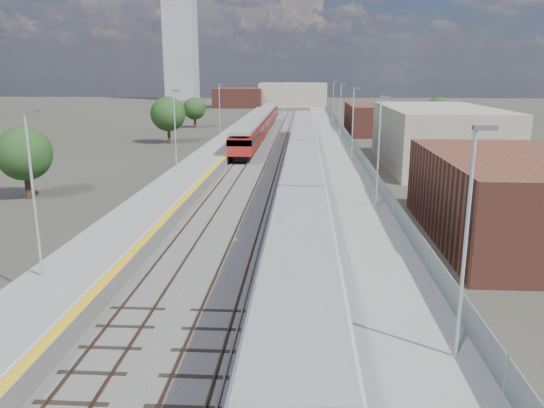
{
  "coord_description": "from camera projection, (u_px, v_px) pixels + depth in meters",
  "views": [
    {
      "loc": [
        1.59,
        -13.88,
        9.98
      ],
      "look_at": [
        -0.32,
        17.42,
        2.2
      ],
      "focal_mm": 35.0,
      "sensor_mm": 36.0,
      "label": 1
    }
  ],
  "objects": [
    {
      "name": "green_train",
      "position": [
        303.0,
        158.0,
        49.29
      ],
      "size": [
        2.92,
        81.38,
        3.22
      ],
      "color": "black",
      "rests_on": "ground"
    },
    {
      "name": "red_train",
      "position": [
        261.0,
        123.0,
        85.47
      ],
      "size": [
        2.82,
        57.15,
        3.56
      ],
      "color": "black",
      "rests_on": "ground"
    },
    {
      "name": "ground",
      "position": [
        291.0,
        157.0,
        64.38
      ],
      "size": [
        320.0,
        320.0,
        0.0
      ],
      "primitive_type": "plane",
      "color": "#47443A",
      "rests_on": "ground"
    },
    {
      "name": "buildings",
      "position": [
        235.0,
        70.0,
        148.7
      ],
      "size": [
        72.0,
        185.5,
        40.0
      ],
      "color": "brown",
      "rests_on": "ground"
    },
    {
      "name": "tree_b",
      "position": [
        168.0,
        114.0,
        75.89
      ],
      "size": [
        4.97,
        4.97,
        6.73
      ],
      "color": "#382619",
      "rests_on": "ground"
    },
    {
      "name": "platform_right",
      "position": [
        334.0,
        150.0,
        66.35
      ],
      "size": [
        4.7,
        155.0,
        8.52
      ],
      "color": "slate",
      "rests_on": "ground"
    },
    {
      "name": "tree_a",
      "position": [
        24.0,
        154.0,
        42.27
      ],
      "size": [
        4.34,
        4.34,
        5.89
      ],
      "color": "#382619",
      "rests_on": "ground"
    },
    {
      "name": "tree_d",
      "position": [
        439.0,
        112.0,
        83.09
      ],
      "size": [
        4.67,
        4.67,
        6.33
      ],
      "color": "#382619",
      "rests_on": "ground"
    },
    {
      "name": "ballast_bed",
      "position": [
        274.0,
        154.0,
        66.93
      ],
      "size": [
        10.5,
        155.0,
        0.06
      ],
      "primitive_type": "cube",
      "color": "#565451",
      "rests_on": "ground"
    },
    {
      "name": "platform_left",
      "position": [
        220.0,
        149.0,
        67.2
      ],
      "size": [
        4.3,
        155.0,
        8.52
      ],
      "color": "slate",
      "rests_on": "ground"
    },
    {
      "name": "tracks",
      "position": [
        279.0,
        151.0,
        68.5
      ],
      "size": [
        8.96,
        160.0,
        0.17
      ],
      "color": "#4C3323",
      "rests_on": "ground"
    },
    {
      "name": "tree_c",
      "position": [
        195.0,
        108.0,
        98.23
      ],
      "size": [
        4.16,
        4.16,
        5.64
      ],
      "color": "#382619",
      "rests_on": "ground"
    }
  ]
}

